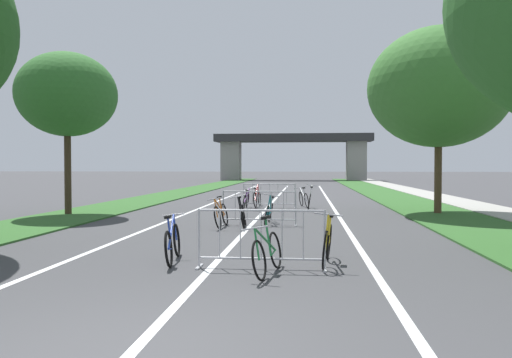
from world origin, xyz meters
TOP-DOWN VIEW (x-y plane):
  - grass_verge_left at (-6.64, 28.55)m, footprint 2.92×69.79m
  - grass_verge_right at (6.64, 28.55)m, footprint 2.92×69.79m
  - sidewalk_path_right at (9.11, 28.55)m, footprint 2.03×69.79m
  - lane_stripe_center at (0.00, 20.19)m, footprint 0.14×40.38m
  - lane_stripe_right_lane at (2.85, 20.19)m, footprint 0.14×40.38m
  - lane_stripe_left_lane at (-2.85, 20.19)m, footprint 0.14×40.38m
  - overpass_bridge at (0.00, 57.68)m, footprint 19.57×3.76m
  - tree_left_oak_near at (-7.08, 12.97)m, footprint 3.62×3.62m
  - tree_right_pine_near at (6.59, 14.65)m, footprint 5.25×5.25m
  - crowd_barrier_nearest at (0.89, 4.20)m, footprint 2.28×0.46m
  - crowd_barrier_second at (0.26, 10.51)m, footprint 2.28×0.46m
  - crowd_barrier_third at (0.09, 16.81)m, footprint 2.28×0.45m
  - bicycle_purple_0 at (-0.87, 16.45)m, footprint 0.54×1.58m
  - bicycle_black_1 at (-0.18, 9.93)m, footprint 0.46×1.64m
  - bicycle_silver_2 at (1.57, 17.34)m, footprint 0.71×1.67m
  - bicycle_green_3 at (1.03, 3.79)m, footprint 0.63×1.66m
  - bicycle_teal_4 at (0.51, 11.01)m, footprint 0.56×1.59m
  - bicycle_yellow_5 at (2.07, 4.71)m, footprint 0.50×1.65m
  - bicycle_red_6 at (-0.48, 17.28)m, footprint 0.52×1.76m
  - bicycle_white_7 at (1.83, 16.40)m, footprint 0.50×1.71m
  - bicycle_blue_8 at (-0.83, 4.67)m, footprint 0.49×1.74m
  - bicycle_orange_9 at (-0.82, 9.92)m, footprint 0.48×1.64m

SIDE VIEW (x-z plane):
  - lane_stripe_center at x=0.00m, z-range 0.00..0.01m
  - lane_stripe_right_lane at x=2.85m, z-range 0.00..0.01m
  - lane_stripe_left_lane at x=-2.85m, z-range 0.00..0.01m
  - grass_verge_left at x=-6.64m, z-range 0.00..0.05m
  - grass_verge_right at x=6.64m, z-range 0.00..0.05m
  - sidewalk_path_right at x=9.11m, z-range 0.00..0.08m
  - bicycle_purple_0 at x=-0.87m, z-range -0.10..0.79m
  - bicycle_teal_4 at x=0.51m, z-range -0.13..0.85m
  - bicycle_blue_8 at x=-0.83m, z-range -0.09..0.82m
  - bicycle_silver_2 at x=1.57m, z-range -0.07..0.82m
  - bicycle_green_3 at x=1.03m, z-range -0.11..0.85m
  - bicycle_black_1 at x=-0.18m, z-range -0.12..0.87m
  - bicycle_orange_9 at x=-0.82m, z-range -0.09..0.84m
  - bicycle_red_6 at x=-0.48m, z-range -0.14..0.90m
  - bicycle_white_7 at x=1.83m, z-range -0.13..0.90m
  - bicycle_yellow_5 at x=2.07m, z-range -0.11..0.89m
  - crowd_barrier_nearest at x=0.89m, z-range -0.01..1.04m
  - crowd_barrier_second at x=0.26m, z-range -0.01..1.04m
  - crowd_barrier_third at x=0.09m, z-range -0.01..1.04m
  - overpass_bridge at x=0.00m, z-range 1.15..6.94m
  - tree_left_oak_near at x=-7.08m, z-range 1.44..7.41m
  - tree_right_pine_near at x=6.59m, z-range 1.25..8.22m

